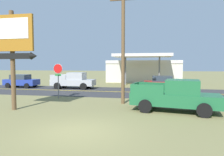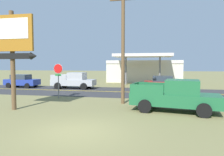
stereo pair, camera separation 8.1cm
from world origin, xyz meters
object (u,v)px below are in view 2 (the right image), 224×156
gas_station (144,70)px  car_blue_near_lane (22,81)px  stop_sign (58,75)px  motel_sign (12,43)px  pickup_green_parked_on_lawn (175,96)px  utility_pole (123,39)px  pickup_silver_on_road (74,81)px  car_red_mid_lane (163,83)px

gas_station → car_blue_near_lane: (-15.01, -11.72, -1.11)m
stop_sign → gas_station: bearing=70.7°
motel_sign → pickup_green_parked_on_lawn: motel_sign is taller
motel_sign → gas_station: size_ratio=0.52×
utility_pole → motel_sign: bearing=-151.6°
motel_sign → gas_station: (7.32, 23.53, -2.29)m
utility_pole → car_blue_near_lane: bearing=149.6°
gas_station → pickup_silver_on_road: 14.19m
car_blue_near_lane → stop_sign: bearing=-39.8°
gas_station → pickup_green_parked_on_lawn: size_ratio=2.20×
utility_pole → gas_station: utility_pole is taller
pickup_green_parked_on_lawn → utility_pole: bearing=150.9°
motel_sign → stop_sign: size_ratio=2.11×
utility_pole → pickup_green_parked_on_lawn: size_ratio=1.62×
utility_pole → pickup_green_parked_on_lawn: 5.53m
pickup_green_parked_on_lawn → car_red_mid_lane: pickup_green_parked_on_lawn is taller
utility_pole → pickup_green_parked_on_lawn: utility_pole is taller
utility_pole → pickup_green_parked_on_lawn: bearing=-29.1°
car_blue_near_lane → car_red_mid_lane: (17.55, 0.00, 0.00)m
car_red_mid_lane → pickup_green_parked_on_lawn: bearing=-89.2°
utility_pole → stop_sign: bearing=167.6°
utility_pole → gas_station: size_ratio=0.74×
pickup_green_parked_on_lawn → car_blue_near_lane: (-17.70, 10.27, -0.13)m
car_blue_near_lane → car_red_mid_lane: bearing=0.0°
stop_sign → car_red_mid_lane: 11.57m
stop_sign → motel_sign: bearing=-99.0°
utility_pole → car_blue_near_lane: size_ratio=2.11×
stop_sign → car_red_mid_lane: size_ratio=0.70×
pickup_green_parked_on_lawn → car_red_mid_lane: (-0.15, 10.27, -0.13)m
stop_sign → pickup_green_parked_on_lawn: size_ratio=0.54×
stop_sign → pickup_silver_on_road: (-1.37, 7.05, -1.06)m
utility_pole → pickup_green_parked_on_lawn: (3.52, -1.96, -3.80)m
pickup_silver_on_road → car_blue_near_lane: bearing=180.0°
car_blue_near_lane → utility_pole: bearing=-30.4°
car_red_mid_lane → utility_pole: bearing=-112.1°
utility_pole → car_red_mid_lane: 9.79m
car_red_mid_lane → pickup_silver_on_road: bearing=-180.0°
pickup_green_parked_on_lawn → car_blue_near_lane: pickup_green_parked_on_lawn is taller
car_blue_near_lane → motel_sign: bearing=-56.9°
car_blue_near_lane → car_red_mid_lane: same height
pickup_silver_on_road → stop_sign: bearing=-79.0°
gas_station → car_red_mid_lane: size_ratio=2.86×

